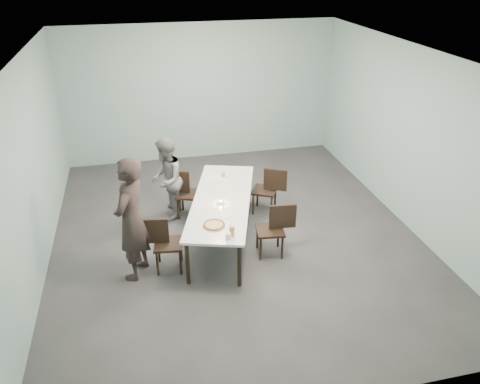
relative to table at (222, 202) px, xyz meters
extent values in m
plane|color=#333335|center=(0.23, 0.08, -0.69)|extent=(7.00, 7.00, 0.00)
cube|color=#8EB3B0|center=(0.23, 3.58, 0.81)|extent=(6.00, 0.02, 3.00)
cube|color=#8EB3B0|center=(0.23, -3.42, 0.81)|extent=(6.00, 0.02, 3.00)
cube|color=#8EB3B0|center=(-2.77, 0.08, 0.81)|extent=(0.02, 7.00, 3.00)
cube|color=#8EB3B0|center=(3.23, 0.08, 0.81)|extent=(0.02, 7.00, 3.00)
cube|color=white|center=(0.23, 0.08, 2.31)|extent=(6.00, 7.00, 0.02)
cube|color=white|center=(0.00, 0.00, 0.04)|extent=(1.62, 2.75, 0.04)
cylinder|color=black|center=(-0.71, -1.06, -0.34)|extent=(0.06, 0.06, 0.71)
cylinder|color=black|center=(0.00, 1.27, -0.34)|extent=(0.06, 0.06, 0.71)
cylinder|color=black|center=(0.00, -1.27, -0.34)|extent=(0.06, 0.06, 0.71)
cylinder|color=black|center=(0.71, 1.06, -0.34)|extent=(0.06, 0.06, 0.71)
cube|color=black|center=(-0.93, -0.62, -0.26)|extent=(0.47, 0.47, 0.04)
cube|color=black|center=(-1.12, -0.60, -0.02)|extent=(0.42, 0.10, 0.40)
cylinder|color=black|center=(-1.13, -0.77, -0.49)|extent=(0.04, 0.04, 0.41)
cylinder|color=black|center=(-1.08, -0.43, -0.49)|extent=(0.04, 0.04, 0.41)
cylinder|color=black|center=(-0.79, -0.81, -0.49)|extent=(0.04, 0.04, 0.41)
cylinder|color=black|center=(-0.74, -0.48, -0.49)|extent=(0.04, 0.04, 0.41)
cube|color=black|center=(-0.43, 0.90, -0.26)|extent=(0.54, 0.54, 0.04)
cube|color=black|center=(-0.61, 0.96, -0.02)|extent=(0.41, 0.18, 0.40)
cylinder|color=black|center=(-0.65, 0.79, -0.49)|extent=(0.04, 0.04, 0.41)
cylinder|color=black|center=(-0.53, 1.11, -0.49)|extent=(0.04, 0.04, 0.41)
cylinder|color=black|center=(-0.33, 0.68, -0.49)|extent=(0.04, 0.04, 0.41)
cylinder|color=black|center=(-0.21, 1.00, -0.49)|extent=(0.04, 0.04, 0.41)
cube|color=black|center=(0.64, -0.60, -0.26)|extent=(0.47, 0.47, 0.04)
cube|color=black|center=(0.83, -0.62, -0.02)|extent=(0.42, 0.09, 0.40)
cylinder|color=black|center=(0.83, -0.45, -0.49)|extent=(0.04, 0.04, 0.41)
cylinder|color=black|center=(0.79, -0.79, -0.49)|extent=(0.04, 0.04, 0.41)
cylinder|color=black|center=(0.50, -0.41, -0.49)|extent=(0.04, 0.04, 0.41)
cylinder|color=black|center=(0.46, -0.75, -0.49)|extent=(0.04, 0.04, 0.41)
cube|color=black|center=(0.93, 0.73, -0.26)|extent=(0.57, 0.57, 0.04)
cube|color=black|center=(1.10, 0.64, -0.02)|extent=(0.39, 0.23, 0.40)
cylinder|color=black|center=(1.16, 0.80, -0.49)|extent=(0.04, 0.04, 0.41)
cylinder|color=black|center=(1.00, 0.50, -0.49)|extent=(0.04, 0.04, 0.41)
cylinder|color=black|center=(0.86, 0.96, -0.49)|extent=(0.04, 0.04, 0.41)
cylinder|color=black|center=(0.70, 0.66, -0.49)|extent=(0.04, 0.04, 0.41)
imported|color=black|center=(-1.42, -0.65, 0.24)|extent=(0.70, 0.81, 1.87)
imported|color=slate|center=(-0.80, 0.92, 0.06)|extent=(0.72, 0.84, 1.50)
cylinder|color=white|center=(-0.27, -0.79, 0.06)|extent=(0.34, 0.34, 0.01)
cylinder|color=#ECD686|center=(-0.27, -0.79, 0.08)|extent=(0.30, 0.30, 0.01)
torus|color=brown|center=(-0.27, -0.79, 0.08)|extent=(0.32, 0.32, 0.03)
cylinder|color=white|center=(-0.04, -0.53, 0.06)|extent=(0.18, 0.18, 0.01)
cylinder|color=orange|center=(-0.06, -1.09, 0.13)|extent=(0.08, 0.08, 0.15)
cylinder|color=silver|center=(-0.13, -1.17, 0.10)|extent=(0.08, 0.08, 0.09)
cylinder|color=silver|center=(-0.05, -0.15, 0.07)|extent=(0.06, 0.06, 0.03)
cylinder|color=orange|center=(-0.05, -0.15, 0.10)|extent=(0.04, 0.04, 0.01)
cylinder|color=orange|center=(0.18, 0.80, 0.10)|extent=(0.07, 0.07, 0.08)
cube|color=silver|center=(0.06, 0.79, 0.06)|extent=(0.35, 0.30, 0.01)
camera|label=1|loc=(-1.20, -6.52, 3.63)|focal=35.00mm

